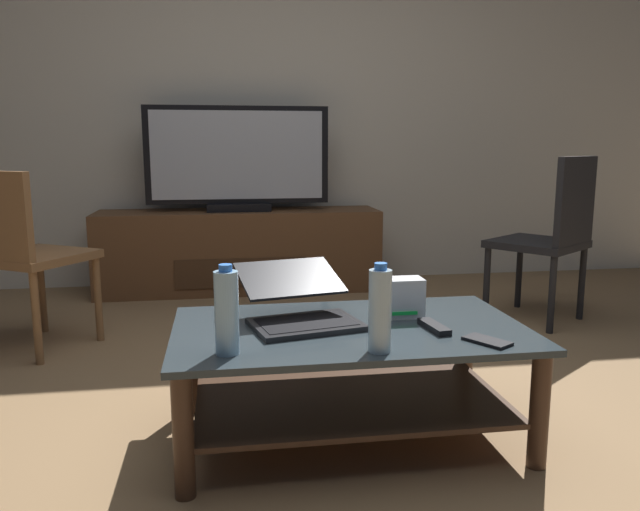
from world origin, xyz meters
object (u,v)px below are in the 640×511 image
router_box (401,297)px  water_bottle_far (227,312)px  laptop (299,305)px  cell_phone (487,341)px  dining_chair (552,232)px  television (238,161)px  media_cabinet (240,251)px  coffee_table (349,361)px  side_chair (21,249)px  water_bottle_near (380,310)px  tv_remote (434,327)px

router_box → water_bottle_far: bearing=-153.3°
laptop → cell_phone: 0.62m
dining_chair → laptop: 1.89m
television → water_bottle_far: television is taller
television → router_box: bearing=-77.0°
media_cabinet → dining_chair: (1.67, -1.07, 0.24)m
television → laptop: television is taller
coffee_table → water_bottle_far: water_bottle_far is taller
television → laptop: 2.20m
media_cabinet → television: size_ratio=1.56×
side_chair → laptop: size_ratio=1.86×
dining_chair → cell_phone: size_ratio=6.56×
television → laptop: (0.13, -2.15, -0.43)m
laptop → water_bottle_near: size_ratio=1.79×
coffee_table → side_chair: size_ratio=1.33×
coffee_table → laptop: bearing=153.9°
side_chair → cell_phone: 2.17m
dining_chair → cell_phone: (-1.00, -1.41, -0.12)m
tv_remote → router_box: bearing=102.0°
television → water_bottle_near: size_ratio=4.61×
media_cabinet → dining_chair: bearing=-32.7°
side_chair → water_bottle_near: side_chair is taller
laptop → water_bottle_near: water_bottle_near is taller
dining_chair → laptop: size_ratio=1.97×
water_bottle_far → router_box: bearing=26.7°
router_box → coffee_table: bearing=-155.4°
dining_chair → router_box: dining_chair is taller
router_box → media_cabinet: bearing=102.9°
laptop → tv_remote: laptop is taller
side_chair → water_bottle_far: bearing=-54.6°
coffee_table → cell_phone: 0.46m
media_cabinet → television: (-0.00, -0.02, 0.60)m
cell_phone → tv_remote: tv_remote is taller
television → water_bottle_near: television is taller
television → cell_phone: size_ratio=8.57×
television → side_chair: television is taller
dining_chair → tv_remote: (-1.11, -1.26, -0.11)m
side_chair → laptop: bearing=-41.1°
television → water_bottle_near: (0.33, -2.49, -0.36)m
laptop → cell_phone: bearing=-30.1°
coffee_table → side_chair: side_chair is taller
dining_chair → television: bearing=147.8°
laptop → router_box: laptop is taller
coffee_table → cell_phone: (0.38, -0.23, 0.12)m
water_bottle_near → cell_phone: size_ratio=1.86×
television → media_cabinet: bearing=90.0°
cell_phone → tv_remote: 0.19m
media_cabinet → water_bottle_far: bearing=-92.5°
media_cabinet → laptop: size_ratio=4.03×
media_cabinet → water_bottle_near: bearing=-82.6°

